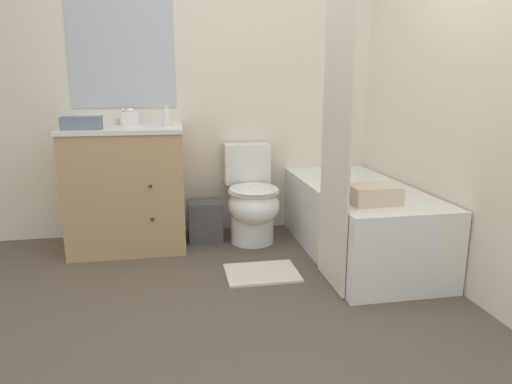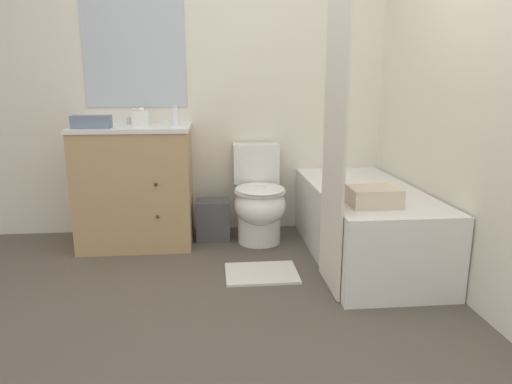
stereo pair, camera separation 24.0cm
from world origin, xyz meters
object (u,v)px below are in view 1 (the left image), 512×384
bathtub (358,220)px  bath_mat (262,273)px  soap_dispenser (167,116)px  bath_towel_folded (374,194)px  toilet (252,201)px  wastebasket (205,221)px  hand_towel_folded (82,123)px  tissue_box (131,118)px  vanity_cabinet (127,187)px  sink_faucet (125,120)px

bathtub → bath_mat: bathtub is taller
soap_dispenser → bath_towel_folded: bearing=-38.1°
soap_dispenser → bath_mat: (0.56, -0.72, -0.95)m
toilet → wastebasket: bearing=164.8°
wastebasket → soap_dispenser: size_ratio=1.99×
toilet → hand_towel_folded: hand_towel_folded is taller
wastebasket → tissue_box: bearing=174.6°
vanity_cabinet → sink_faucet: 0.50m
sink_faucet → soap_dispenser: soap_dispenser is taller
bath_mat → tissue_box: bearing=136.2°
vanity_cabinet → bath_towel_folded: bearing=-31.6°
toilet → bath_towel_folded: bearing=-55.9°
bath_mat → vanity_cabinet: bearing=141.1°
vanity_cabinet → bath_towel_folded: 1.76m
sink_faucet → bath_mat: sink_faucet is taller
vanity_cabinet → hand_towel_folded: bearing=-146.3°
soap_dispenser → hand_towel_folded: size_ratio=0.61×
wastebasket → bathtub: bearing=-25.4°
wastebasket → bath_towel_folded: 1.39m
soap_dispenser → toilet: bearing=-7.2°
toilet → bathtub: toilet is taller
wastebasket → bath_mat: size_ratio=0.67×
bathtub → soap_dispenser: 1.55m
vanity_cabinet → wastebasket: size_ratio=2.89×
vanity_cabinet → wastebasket: bearing=3.3°
sink_faucet → wastebasket: bearing=-14.3°
tissue_box → bath_mat: (0.82, -0.78, -0.93)m
sink_faucet → bathtub: size_ratio=0.09×
hand_towel_folded → bath_mat: bearing=-25.7°
bath_towel_folded → bath_mat: bath_towel_folded is taller
bath_mat → wastebasket: bearing=112.5°
toilet → hand_towel_folded: (-1.16, -0.10, 0.61)m
hand_towel_folded → bath_towel_folded: bearing=-23.4°
toilet → soap_dispenser: bearing=172.8°
tissue_box → hand_towel_folded: 0.39m
vanity_cabinet → tissue_box: 0.50m
soap_dispenser → bath_towel_folded: size_ratio=0.55×
bathtub → soap_dispenser: (-1.30, 0.48, 0.71)m
sink_faucet → toilet: (0.92, -0.24, -0.60)m
toilet → bathtub: (0.69, -0.40, -0.07)m
toilet → tissue_box: bearing=170.5°
bath_mat → bath_towel_folded: bearing=-19.2°
sink_faucet → toilet: size_ratio=0.20×
toilet → bath_mat: bearing=-94.3°
toilet → bath_towel_folded: size_ratio=2.56×
sink_faucet → bath_towel_folded: (1.50, -1.10, -0.37)m
toilet → bath_mat: toilet is taller
tissue_box → bath_towel_folded: size_ratio=0.48×
vanity_cabinet → wastebasket: vanity_cabinet is taller
sink_faucet → bath_mat: (0.87, -0.88, -0.92)m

